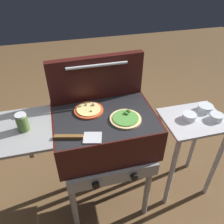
% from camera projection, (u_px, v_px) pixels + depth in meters
% --- Properties ---
extents(ground_plane, '(8.00, 8.00, 0.00)m').
position_uv_depth(ground_plane, '(106.00, 198.00, 1.95)').
color(ground_plane, brown).
extents(grill, '(0.96, 0.53, 0.90)m').
position_uv_depth(grill, '(103.00, 134.00, 1.49)').
color(grill, '#38110F').
rests_on(grill, ground_plane).
extents(grill_lid_open, '(0.63, 0.09, 0.30)m').
position_uv_depth(grill_lid_open, '(96.00, 78.00, 1.49)').
color(grill_lid_open, '#38110F').
rests_on(grill_lid_open, grill).
extents(pizza_veggie, '(0.19, 0.19, 0.04)m').
position_uv_depth(pizza_veggie, '(126.00, 118.00, 1.38)').
color(pizza_veggie, '#E0C17F').
rests_on(pizza_veggie, grill).
extents(pizza_cheese, '(0.19, 0.19, 0.03)m').
position_uv_depth(pizza_cheese, '(89.00, 110.00, 1.45)').
color(pizza_cheese, '#C64723').
rests_on(pizza_cheese, grill).
extents(sauce_jar, '(0.07, 0.07, 0.11)m').
position_uv_depth(sauce_jar, '(22.00, 122.00, 1.28)').
color(sauce_jar, '#4C6B2D').
rests_on(sauce_jar, grill).
extents(spatula, '(0.27, 0.12, 0.02)m').
position_uv_depth(spatula, '(79.00, 137.00, 1.25)').
color(spatula, '#B7BABF').
rests_on(spatula, grill).
extents(prep_table, '(0.44, 0.36, 0.75)m').
position_uv_depth(prep_table, '(188.00, 140.00, 1.76)').
color(prep_table, '#B2B2B7').
rests_on(prep_table, ground_plane).
extents(topping_bowl_near, '(0.10, 0.10, 0.04)m').
position_uv_depth(topping_bowl_near, '(189.00, 117.00, 1.62)').
color(topping_bowl_near, silver).
rests_on(topping_bowl_near, prep_table).
extents(topping_bowl_far, '(0.09, 0.09, 0.04)m').
position_uv_depth(topping_bowl_far, '(216.00, 117.00, 1.61)').
color(topping_bowl_far, silver).
rests_on(topping_bowl_far, prep_table).
extents(topping_bowl_middle, '(0.11, 0.11, 0.04)m').
position_uv_depth(topping_bowl_middle, '(205.00, 108.00, 1.70)').
color(topping_bowl_middle, silver).
rests_on(topping_bowl_middle, prep_table).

